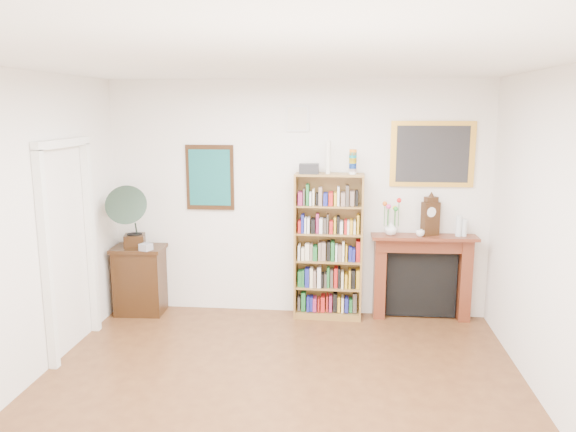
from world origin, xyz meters
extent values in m
cube|color=#4D2A17|center=(0.00, 0.00, -0.01)|extent=(4.50, 5.00, 0.01)
cube|color=white|center=(0.00, 0.00, 2.80)|extent=(4.50, 5.00, 0.01)
cube|color=white|center=(0.00, 2.50, 1.40)|extent=(4.50, 0.01, 2.80)
cube|color=white|center=(-2.21, 0.73, 1.05)|extent=(0.08, 0.08, 2.10)
cube|color=white|center=(-2.21, 1.67, 1.05)|extent=(0.08, 0.08, 2.10)
cube|color=white|center=(-2.21, 1.20, 2.13)|extent=(0.08, 1.02, 0.08)
cube|color=black|center=(-1.05, 2.48, 1.65)|extent=(0.58, 0.03, 0.78)
cube|color=#125757|center=(-1.05, 2.46, 1.65)|extent=(0.50, 0.01, 0.67)
cube|color=white|center=(0.00, 2.48, 2.35)|extent=(0.26, 0.03, 0.30)
cube|color=silver|center=(0.00, 2.46, 2.35)|extent=(0.22, 0.01, 0.26)
cube|color=gold|center=(1.55, 2.48, 1.95)|extent=(0.95, 0.03, 0.75)
cube|color=#262628|center=(1.55, 2.46, 1.95)|extent=(0.82, 0.01, 0.65)
cube|color=brown|center=(0.00, 2.34, 0.86)|extent=(0.03, 0.28, 1.73)
cube|color=brown|center=(0.77, 2.34, 0.86)|extent=(0.03, 0.28, 1.73)
cube|color=brown|center=(0.38, 2.34, 1.72)|extent=(0.80, 0.30, 0.02)
cube|color=brown|center=(0.38, 2.34, 0.04)|extent=(0.80, 0.30, 0.07)
cube|color=brown|center=(0.38, 2.47, 0.86)|extent=(0.79, 0.04, 1.73)
cube|color=brown|center=(0.38, 2.34, 0.37)|extent=(0.75, 0.28, 0.02)
cube|color=brown|center=(0.38, 2.34, 0.70)|extent=(0.75, 0.28, 0.02)
cube|color=brown|center=(0.38, 2.34, 1.03)|extent=(0.75, 0.28, 0.02)
cube|color=brown|center=(0.38, 2.34, 1.35)|extent=(0.75, 0.28, 0.02)
cube|color=black|center=(-1.90, 2.26, 0.41)|extent=(0.63, 0.47, 0.83)
cube|color=#532513|center=(0.99, 2.39, 0.49)|extent=(0.14, 0.18, 0.99)
cube|color=#532513|center=(1.98, 2.39, 0.49)|extent=(0.14, 0.18, 0.99)
cube|color=#532513|center=(1.49, 2.39, 0.91)|extent=(1.12, 0.21, 0.16)
cube|color=#532513|center=(1.49, 2.35, 1.00)|extent=(1.22, 0.32, 0.04)
cube|color=black|center=(1.49, 2.44, 0.41)|extent=(0.82, 0.09, 0.79)
cube|color=black|center=(-1.95, 2.29, 0.90)|extent=(0.28, 0.28, 0.14)
cylinder|color=black|center=(-1.95, 2.29, 0.98)|extent=(0.22, 0.22, 0.01)
cone|color=#293C30|center=(-1.95, 2.15, 1.30)|extent=(0.59, 0.68, 0.61)
cube|color=silver|center=(-1.75, 2.10, 0.87)|extent=(0.16, 0.16, 0.08)
cube|color=black|center=(1.55, 2.38, 1.22)|extent=(0.22, 0.17, 0.39)
cylinder|color=white|center=(1.55, 2.33, 1.30)|extent=(0.11, 0.06, 0.11)
cube|color=black|center=(1.55, 2.38, 1.44)|extent=(0.16, 0.14, 0.07)
imported|color=silver|center=(1.10, 2.36, 1.10)|extent=(0.19, 0.19, 0.16)
imported|color=white|center=(1.43, 2.31, 1.06)|extent=(0.11, 0.11, 0.08)
cylinder|color=silver|center=(1.87, 2.36, 1.14)|extent=(0.07, 0.07, 0.24)
cylinder|color=silver|center=(1.93, 2.37, 1.12)|extent=(0.06, 0.06, 0.20)
camera|label=1|loc=(0.54, -4.08, 2.47)|focal=35.00mm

